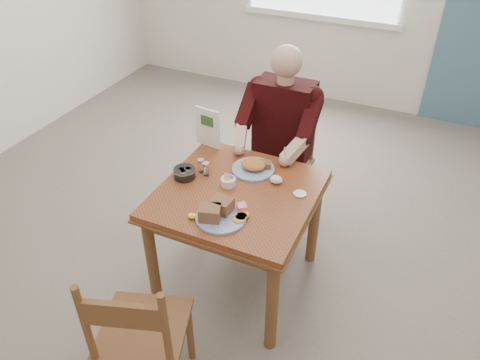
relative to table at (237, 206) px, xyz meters
The scene contains 14 objects.
floor 0.64m from the table, ahead, with size 6.00×6.00×0.00m, color #685C54.
lemon_wedge 0.37m from the table, 110.11° to the right, with size 0.05×0.04×0.03m, color #FFF835.
napkin 0.28m from the table, 44.18° to the left, with size 0.08×0.06×0.05m, color white.
metal_dish 0.39m from the table, 19.30° to the left, with size 0.08×0.08×0.01m, color silver.
table is the anchor object (origin of this frame).
chair_far 0.81m from the table, 90.00° to the left, with size 0.42×0.42×0.95m.
chair_near 0.94m from the table, 95.45° to the right, with size 0.53×0.53×0.95m.
diner 0.73m from the table, 90.00° to the left, with size 0.53×0.56×1.39m.
near_plate 0.30m from the table, 87.32° to the right, with size 0.32×0.32×0.09m.
far_plate 0.28m from the table, 89.06° to the left, with size 0.34×0.34×0.07m.
caddy 0.16m from the table, 155.82° to the left, with size 0.09×0.09×0.07m.
shakers 0.32m from the table, 162.96° to the left, with size 0.10×0.07×0.09m.
creamer 0.38m from the table, behind, with size 0.16×0.16×0.06m.
menu 0.61m from the table, 135.57° to the left, with size 0.19×0.04×0.28m.
Camera 1 is at (0.93, -2.00, 2.41)m, focal length 35.00 mm.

